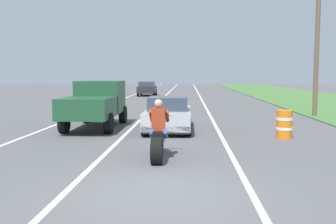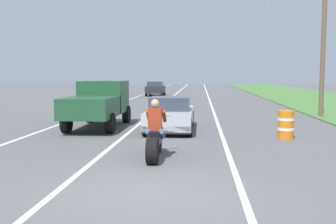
% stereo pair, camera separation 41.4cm
% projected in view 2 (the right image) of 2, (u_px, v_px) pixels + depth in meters
% --- Properties ---
extents(ground_plane, '(160.00, 160.00, 0.00)m').
position_uv_depth(ground_plane, '(149.00, 193.00, 7.55)').
color(ground_plane, '#565659').
extents(lane_stripe_left_solid, '(0.14, 120.00, 0.01)m').
position_uv_depth(lane_stripe_left_solid, '(110.00, 106.00, 27.83)').
color(lane_stripe_left_solid, white).
rests_on(lane_stripe_left_solid, ground).
extents(lane_stripe_right_solid, '(0.14, 120.00, 0.01)m').
position_uv_depth(lane_stripe_right_solid, '(212.00, 107.00, 27.24)').
color(lane_stripe_right_solid, white).
rests_on(lane_stripe_right_solid, ground).
extents(lane_stripe_centre_dashed, '(0.14, 120.00, 0.01)m').
position_uv_depth(lane_stripe_centre_dashed, '(161.00, 107.00, 27.54)').
color(lane_stripe_centre_dashed, white).
rests_on(lane_stripe_centre_dashed, ground).
extents(motorcycle_with_rider, '(0.70, 2.21, 1.62)m').
position_uv_depth(motorcycle_with_rider, '(155.00, 137.00, 10.47)').
color(motorcycle_with_rider, black).
rests_on(motorcycle_with_rider, ground).
extents(sports_car_silver, '(1.84, 4.30, 1.37)m').
position_uv_depth(sports_car_silver, '(170.00, 115.00, 15.94)').
color(sports_car_silver, '#B7B7BC').
rests_on(sports_car_silver, ground).
extents(pickup_truck_left_lane_dark_green, '(2.02, 4.80, 1.98)m').
position_uv_depth(pickup_truck_left_lane_dark_green, '(99.00, 102.00, 16.68)').
color(pickup_truck_left_lane_dark_green, '#1E4C2D').
rests_on(pickup_truck_left_lane_dark_green, ground).
extents(utility_pole_roadside, '(0.24, 0.24, 7.85)m').
position_uv_depth(utility_pole_roadside, '(323.00, 43.00, 20.38)').
color(utility_pole_roadside, brown).
rests_on(utility_pole_roadside, ground).
extents(construction_barrel_nearest, '(0.58, 0.58, 1.00)m').
position_uv_depth(construction_barrel_nearest, '(286.00, 125.00, 13.81)').
color(construction_barrel_nearest, orange).
rests_on(construction_barrel_nearest, ground).
extents(distant_car_far_ahead, '(1.80, 4.00, 1.50)m').
position_uv_depth(distant_car_far_ahead, '(156.00, 88.00, 41.36)').
color(distant_car_far_ahead, '#262628').
rests_on(distant_car_far_ahead, ground).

